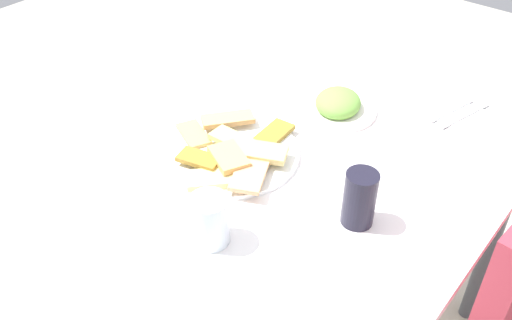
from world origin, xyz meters
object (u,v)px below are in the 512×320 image
soda_can (360,199)px  paper_napkin (457,114)px  pide_platter (232,152)px  spoon (464,115)px  drinking_glass (210,220)px  salad_plate_greens (338,105)px  fork (451,110)px  dining_table (273,205)px

soda_can → paper_napkin: soda_can is taller
pide_platter → spoon: (-0.51, 0.35, -0.01)m
drinking_glass → soda_can: bearing=139.5°
salad_plate_greens → soda_can: (0.32, 0.25, 0.04)m
pide_platter → paper_napkin: pide_platter is taller
soda_can → drinking_glass: size_ratio=1.17×
fork → soda_can: bearing=16.4°
dining_table → soda_can: soda_can is taller
drinking_glass → salad_plate_greens: bearing=-173.7°
dining_table → pide_platter: size_ratio=3.58×
fork → spoon: bearing=103.6°
soda_can → paper_napkin: 0.51m
pide_platter → paper_napkin: size_ratio=2.66×
drinking_glass → spoon: (-0.73, 0.20, -0.05)m
dining_table → pide_platter: pide_platter is taller
spoon → fork: bearing=-75.5°
fork → paper_napkin: bearing=103.6°
dining_table → salad_plate_greens: (-0.33, -0.05, 0.09)m
dining_table → spoon: 0.56m
pide_platter → paper_napkin: 0.60m
paper_napkin → fork: 0.02m
salad_plate_greens → spoon: salad_plate_greens is taller
soda_can → spoon: size_ratio=0.66×
dining_table → salad_plate_greens: bearing=-172.1°
paper_napkin → dining_table: bearing=-21.3°
drinking_glass → spoon: 0.76m
drinking_glass → fork: drinking_glass is taller
pide_platter → paper_napkin: (-0.51, 0.33, -0.01)m
pide_platter → spoon: bearing=145.5°
pide_platter → salad_plate_greens: size_ratio=1.68×
pide_platter → drinking_glass: 0.27m
dining_table → paper_napkin: 0.56m
soda_can → fork: (-0.50, -0.02, -0.06)m
fork → dining_table: bearing=-5.9°
spoon → pide_platter: bearing=-20.0°
drinking_glass → paper_napkin: size_ratio=0.82×
paper_napkin → spoon: bearing=90.0°
drinking_glass → paper_napkin: 0.76m
paper_napkin → spoon: size_ratio=0.69×
dining_table → fork: size_ratio=7.12×
pide_platter → fork: (-0.51, 0.31, -0.01)m
dining_table → fork: bearing=160.4°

